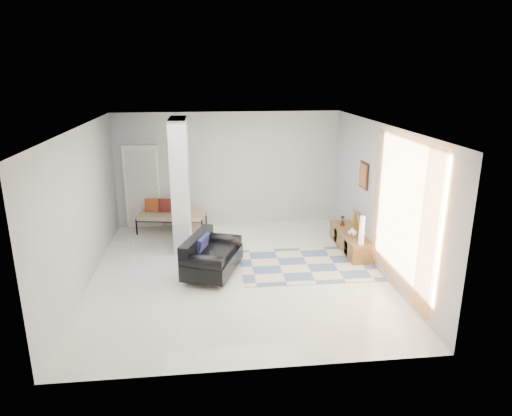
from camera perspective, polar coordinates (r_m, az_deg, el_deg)
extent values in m
plane|color=beige|center=(8.90, -2.31, -8.05)|extent=(6.00, 6.00, 0.00)
plane|color=white|center=(8.13, -2.54, 10.15)|extent=(6.00, 6.00, 0.00)
plane|color=#B5B7B9|center=(11.32, -3.51, 4.85)|extent=(6.00, 0.00, 6.00)
plane|color=#B5B7B9|center=(5.60, -0.20, -7.90)|extent=(6.00, 0.00, 6.00)
plane|color=#B5B7B9|center=(8.68, -20.85, 0.03)|extent=(0.00, 6.00, 6.00)
plane|color=#B5B7B9|center=(9.02, 15.29, 1.16)|extent=(0.00, 6.00, 6.00)
cube|color=silver|center=(9.95, -9.42, 2.99)|extent=(0.35, 1.20, 2.80)
cube|color=white|center=(11.46, -14.02, 2.57)|extent=(0.85, 0.06, 2.04)
plane|color=#FD9B42|center=(7.96, 17.75, -0.74)|extent=(0.00, 2.55, 2.55)
cube|color=#37190F|center=(9.76, 13.34, 4.00)|extent=(0.04, 0.45, 0.55)
cube|color=brown|center=(10.11, 11.72, -4.05)|extent=(0.45, 1.73, 0.40)
cube|color=#37190F|center=(9.71, 11.20, -4.91)|extent=(0.02, 0.23, 0.28)
cube|color=#37190F|center=(10.39, 9.94, -3.37)|extent=(0.02, 0.23, 0.28)
cube|color=#F5B048|center=(10.25, 12.40, -1.43)|extent=(0.09, 0.32, 0.40)
cube|color=silver|center=(9.65, 11.94, -3.44)|extent=(0.04, 0.10, 0.12)
cylinder|color=silver|center=(8.48, -8.65, -9.20)|extent=(0.05, 0.05, 0.10)
cylinder|color=silver|center=(9.44, -6.07, -6.31)|extent=(0.05, 0.05, 0.10)
cylinder|color=silver|center=(8.28, -4.60, -9.72)|extent=(0.05, 0.05, 0.10)
cylinder|color=silver|center=(9.26, -2.41, -6.70)|extent=(0.05, 0.05, 0.10)
cube|color=black|center=(8.77, -5.42, -6.72)|extent=(1.24, 1.57, 0.30)
cube|color=black|center=(8.75, -7.42, -4.52)|extent=(0.66, 1.36, 0.36)
cylinder|color=black|center=(8.19, -6.75, -6.77)|extent=(0.83, 0.53, 0.28)
cylinder|color=black|center=(9.18, -4.32, -4.04)|extent=(0.83, 0.53, 0.28)
cube|color=black|center=(8.70, -6.68, -4.47)|extent=(0.30, 0.52, 0.31)
cylinder|color=black|center=(11.15, -14.71, -2.28)|extent=(0.04, 0.04, 0.40)
cylinder|color=black|center=(10.78, -6.78, -2.47)|extent=(0.04, 0.04, 0.40)
cylinder|color=black|center=(11.72, -13.80, -1.26)|extent=(0.04, 0.04, 0.40)
cylinder|color=black|center=(11.38, -6.25, -1.41)|extent=(0.04, 0.04, 0.40)
cube|color=beige|center=(11.18, -10.48, -0.97)|extent=(1.66, 0.90, 0.12)
cube|color=#9F421D|center=(11.38, -12.86, 0.36)|extent=(0.36, 0.22, 0.33)
cube|color=maroon|center=(11.28, -11.06, 0.34)|extent=(0.36, 0.22, 0.33)
cube|color=#9F421D|center=(11.20, -9.22, 0.31)|extent=(0.36, 0.22, 0.33)
cube|color=beige|center=(9.28, 6.39, -7.04)|extent=(2.69, 1.81, 0.01)
cylinder|color=white|center=(9.32, 13.08, -2.73)|extent=(0.11, 0.11, 0.59)
imported|color=silver|center=(9.80, 11.94, -2.89)|extent=(0.20, 0.20, 0.20)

